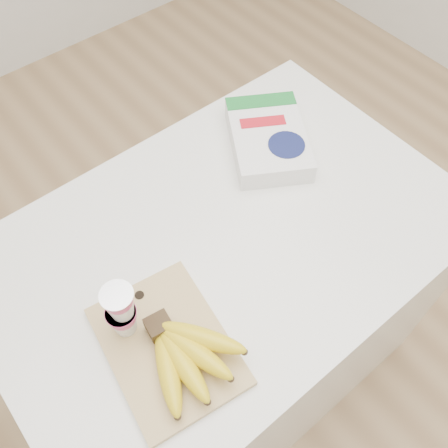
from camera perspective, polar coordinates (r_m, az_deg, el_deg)
name	(u,v)px	position (r m, az deg, el deg)	size (l,w,h in m)	color
room	(226,41)	(0.76, 0.26, 20.23)	(4.00, 4.00, 4.00)	tan
table	(225,313)	(1.51, 0.13, -10.08)	(1.11, 0.74, 0.83)	silver
cutting_board	(167,346)	(1.02, -6.51, -13.67)	(0.23, 0.31, 0.02)	tan
bananas	(186,354)	(0.98, -4.42, -14.62)	(0.21, 0.21, 0.07)	#382816
yogurt_stack	(121,311)	(0.97, -11.67, -9.69)	(0.07, 0.07, 0.15)	white
cereal_box	(268,139)	(1.30, 5.05, 9.67)	(0.30, 0.33, 0.06)	white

